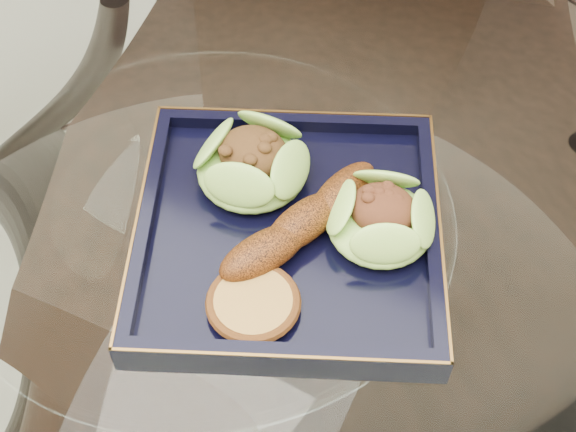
% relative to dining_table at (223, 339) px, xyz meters
% --- Properties ---
extents(dining_table, '(1.13, 1.13, 0.77)m').
position_rel_dining_table_xyz_m(dining_table, '(0.00, 0.00, 0.00)').
color(dining_table, white).
rests_on(dining_table, ground).
extents(dining_chair, '(0.53, 0.53, 1.03)m').
position_rel_dining_table_xyz_m(dining_chair, '(-0.05, 0.39, -0.02)').
color(dining_chair, '#331A11').
rests_on(dining_chair, ground).
extents(navy_plate, '(0.35, 0.35, 0.02)m').
position_rel_dining_table_xyz_m(navy_plate, '(0.06, 0.04, 0.17)').
color(navy_plate, black).
rests_on(navy_plate, dining_table).
extents(lettuce_wrap_left, '(0.13, 0.13, 0.04)m').
position_rel_dining_table_xyz_m(lettuce_wrap_left, '(0.00, 0.08, 0.20)').
color(lettuce_wrap_left, '#61A22F').
rests_on(lettuce_wrap_left, navy_plate).
extents(lettuce_wrap_right, '(0.10, 0.10, 0.03)m').
position_rel_dining_table_xyz_m(lettuce_wrap_right, '(0.13, 0.07, 0.20)').
color(lettuce_wrap_right, '#66A830').
rests_on(lettuce_wrap_right, navy_plate).
extents(roasted_plantain, '(0.10, 0.17, 0.03)m').
position_rel_dining_table_xyz_m(roasted_plantain, '(0.07, 0.04, 0.20)').
color(roasted_plantain, '#692F0B').
rests_on(roasted_plantain, navy_plate).
extents(crumb_patty, '(0.09, 0.09, 0.01)m').
position_rel_dining_table_xyz_m(crumb_patty, '(0.07, -0.05, 0.19)').
color(crumb_patty, '#A87E38').
rests_on(crumb_patty, navy_plate).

